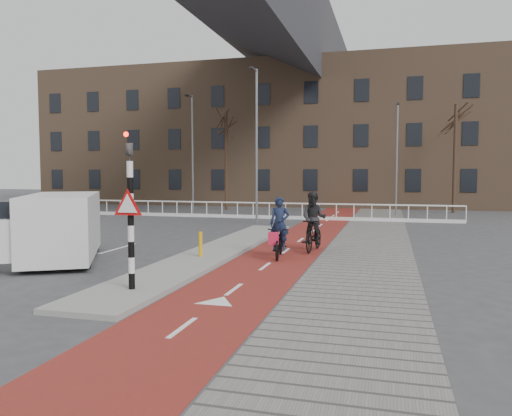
# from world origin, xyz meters

# --- Properties ---
(ground) EXTENTS (120.00, 120.00, 0.00)m
(ground) POSITION_xyz_m (0.00, 0.00, 0.00)
(ground) COLOR #38383A
(ground) RESTS_ON ground
(bike_lane) EXTENTS (2.50, 60.00, 0.01)m
(bike_lane) POSITION_xyz_m (1.50, 10.00, 0.01)
(bike_lane) COLOR maroon
(bike_lane) RESTS_ON ground
(sidewalk) EXTENTS (3.00, 60.00, 0.01)m
(sidewalk) POSITION_xyz_m (4.30, 10.00, 0.01)
(sidewalk) COLOR slate
(sidewalk) RESTS_ON ground
(curb_island) EXTENTS (1.80, 16.00, 0.12)m
(curb_island) POSITION_xyz_m (-0.70, 4.00, 0.06)
(curb_island) COLOR gray
(curb_island) RESTS_ON ground
(traffic_signal) EXTENTS (0.80, 0.80, 3.68)m
(traffic_signal) POSITION_xyz_m (-0.60, -2.02, 1.99)
(traffic_signal) COLOR black
(traffic_signal) RESTS_ON curb_island
(bollard) EXTENTS (0.12, 0.12, 0.78)m
(bollard) POSITION_xyz_m (-0.72, 2.54, 0.51)
(bollard) COLOR #D99F0C
(bollard) RESTS_ON curb_island
(cyclist_near) EXTENTS (0.90, 1.96, 1.97)m
(cyclist_near) POSITION_xyz_m (1.58, 3.58, 0.67)
(cyclist_near) COLOR black
(cyclist_near) RESTS_ON bike_lane
(cyclist_far) EXTENTS (0.96, 1.99, 2.07)m
(cyclist_far) POSITION_xyz_m (2.45, 5.21, 0.87)
(cyclist_far) COLOR black
(cyclist_far) RESTS_ON bike_lane
(van) EXTENTS (4.01, 5.15, 2.07)m
(van) POSITION_xyz_m (-4.88, 1.39, 1.09)
(van) COLOR silver
(van) RESTS_ON ground
(railing) EXTENTS (28.00, 0.10, 0.99)m
(railing) POSITION_xyz_m (-5.00, 17.00, 0.31)
(railing) COLOR silver
(railing) RESTS_ON ground
(townhouse_row) EXTENTS (46.00, 10.00, 15.90)m
(townhouse_row) POSITION_xyz_m (-3.00, 32.00, 7.81)
(townhouse_row) COLOR #7F6047
(townhouse_row) RESTS_ON ground
(tree_mid) EXTENTS (0.24, 0.24, 7.21)m
(tree_mid) POSITION_xyz_m (-6.83, 23.34, 3.60)
(tree_mid) COLOR black
(tree_mid) RESTS_ON ground
(tree_right) EXTENTS (0.22, 0.22, 7.42)m
(tree_right) POSITION_xyz_m (9.22, 24.62, 3.71)
(tree_right) COLOR black
(tree_right) RESTS_ON ground
(streetlight_near) EXTENTS (0.12, 0.12, 8.19)m
(streetlight_near) POSITION_xyz_m (-1.89, 13.68, 4.10)
(streetlight_near) COLOR slate
(streetlight_near) RESTS_ON ground
(streetlight_left) EXTENTS (0.12, 0.12, 8.07)m
(streetlight_left) POSITION_xyz_m (-8.28, 20.36, 4.04)
(streetlight_left) COLOR slate
(streetlight_left) RESTS_ON ground
(streetlight_right) EXTENTS (0.12, 0.12, 7.16)m
(streetlight_right) POSITION_xyz_m (5.36, 21.17, 3.58)
(streetlight_right) COLOR slate
(streetlight_right) RESTS_ON ground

